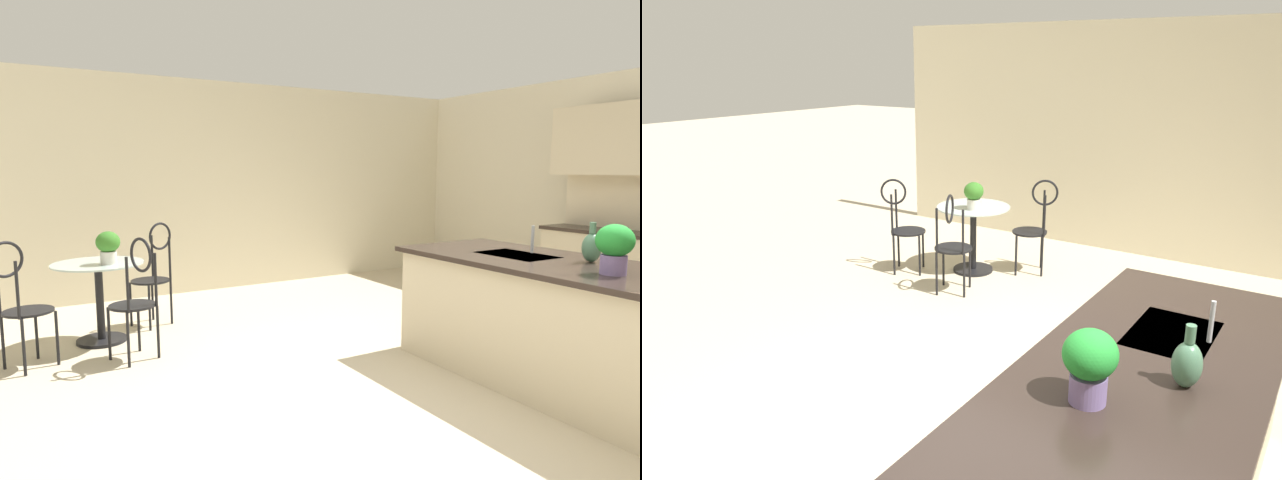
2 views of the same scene
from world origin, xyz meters
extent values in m
plane|color=beige|center=(0.00, 0.00, 0.00)|extent=(40.00, 40.00, 0.00)
cube|color=beige|center=(-4.26, 0.00, 1.35)|extent=(0.12, 7.80, 2.70)
cube|color=beige|center=(0.30, 0.85, 0.44)|extent=(2.70, 0.96, 0.88)
cube|color=#2D231E|center=(0.30, 0.85, 0.90)|extent=(2.80, 1.06, 0.04)
cube|color=#B2B5BA|center=(-0.25, 0.85, 0.91)|extent=(0.56, 0.40, 0.03)
cylinder|color=black|center=(-2.62, -1.88, 0.01)|extent=(0.44, 0.44, 0.03)
cylinder|color=black|center=(-2.62, -1.88, 0.38)|extent=(0.07, 0.07, 0.69)
cylinder|color=#B2C6C1|center=(-2.62, -1.88, 0.73)|extent=(0.80, 0.80, 0.01)
cylinder|color=black|center=(-2.07, -1.90, 0.23)|extent=(0.03, 0.03, 0.45)
cylinder|color=black|center=(-2.17, -1.64, 0.23)|extent=(0.03, 0.03, 0.45)
cylinder|color=black|center=(-1.81, -1.80, 0.23)|extent=(0.03, 0.03, 0.45)
cylinder|color=black|center=(-1.91, -1.54, 0.23)|extent=(0.03, 0.03, 0.45)
cylinder|color=black|center=(-1.99, -1.72, 0.46)|extent=(0.49, 0.49, 0.02)
cylinder|color=black|center=(-1.80, -1.78, 0.68)|extent=(0.03, 0.03, 0.45)
cylinder|color=black|center=(-1.90, -1.54, 0.68)|extent=(0.03, 0.03, 0.45)
torus|color=black|center=(-1.85, -1.66, 0.90)|extent=(0.27, 0.13, 0.28)
cylinder|color=black|center=(-2.40, -2.42, 0.23)|extent=(0.03, 0.03, 0.45)
cylinder|color=black|center=(-2.16, -2.28, 0.23)|extent=(0.03, 0.03, 0.45)
cylinder|color=black|center=(-2.27, -2.67, 0.23)|extent=(0.03, 0.03, 0.45)
cylinder|color=black|center=(-2.02, -2.53, 0.23)|extent=(0.03, 0.03, 0.45)
cylinder|color=black|center=(-2.21, -2.47, 0.46)|extent=(0.52, 0.52, 0.02)
cylinder|color=black|center=(-2.03, -2.54, 0.68)|extent=(0.03, 0.03, 0.45)
torus|color=black|center=(-2.14, -2.60, 0.90)|extent=(0.16, 0.26, 0.28)
cylinder|color=black|center=(-2.75, -1.41, 0.23)|extent=(0.03, 0.03, 0.45)
cylinder|color=black|center=(-2.99, -1.54, 0.23)|extent=(0.03, 0.03, 0.45)
cylinder|color=black|center=(-2.88, -1.17, 0.23)|extent=(0.03, 0.03, 0.45)
cylinder|color=black|center=(-3.12, -1.30, 0.23)|extent=(0.03, 0.03, 0.45)
cylinder|color=black|center=(-2.93, -1.36, 0.46)|extent=(0.51, 0.51, 0.02)
cylinder|color=black|center=(-2.89, -1.16, 0.68)|extent=(0.03, 0.03, 0.45)
cylinder|color=black|center=(-3.12, -1.28, 0.68)|extent=(0.03, 0.03, 0.45)
torus|color=black|center=(-3.00, -1.22, 0.90)|extent=(0.15, 0.26, 0.28)
cylinder|color=#B2B5BA|center=(-0.25, 1.03, 1.03)|extent=(0.02, 0.02, 0.22)
cylinder|color=beige|center=(-2.50, -1.81, 0.80)|extent=(0.14, 0.14, 0.11)
ellipsoid|color=#357425|center=(-2.50, -1.81, 0.94)|extent=(0.21, 0.21, 0.19)
cylinder|color=#7A669E|center=(0.60, 0.73, 0.98)|extent=(0.16, 0.16, 0.12)
ellipsoid|color=green|center=(0.60, 0.73, 1.14)|extent=(0.23, 0.23, 0.21)
ellipsoid|color=#4C7A5B|center=(0.25, 1.04, 1.02)|extent=(0.13, 0.13, 0.21)
cylinder|color=#4C7A5B|center=(0.25, 1.04, 1.17)|extent=(0.04, 0.04, 0.08)
camera|label=1|loc=(2.58, -2.59, 1.59)|focal=30.41mm
camera|label=2|loc=(2.69, 1.50, 2.28)|focal=33.52mm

